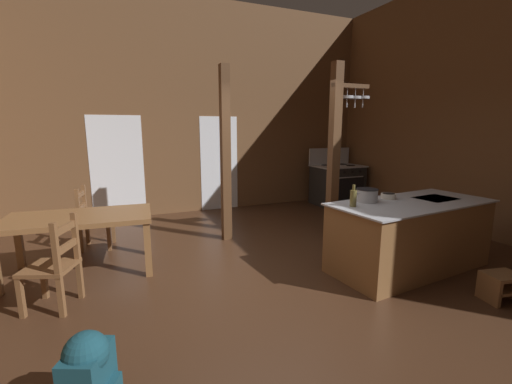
{
  "coord_description": "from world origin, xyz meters",
  "views": [
    {
      "loc": [
        -1.79,
        -3.5,
        1.81
      ],
      "look_at": [
        -0.06,
        0.58,
        0.96
      ],
      "focal_mm": 23.67,
      "sensor_mm": 36.0,
      "label": 1
    }
  ],
  "objects_px": {
    "stove_range": "(337,184)",
    "ladderback_chair_by_post": "(55,266)",
    "ladderback_chair_near_window": "(93,219)",
    "stockpot_on_counter": "(367,195)",
    "kitchen_island": "(409,235)",
    "bottle_tall_on_counter": "(353,198)",
    "dining_table": "(79,223)",
    "backpack": "(89,375)",
    "step_stool": "(502,285)",
    "mixing_bowl_on_counter": "(388,196)"
  },
  "relations": [
    {
      "from": "stockpot_on_counter",
      "to": "dining_table",
      "type": "bearing_deg",
      "value": 159.08
    },
    {
      "from": "stove_range",
      "to": "ladderback_chair_by_post",
      "type": "distance_m",
      "value": 6.2
    },
    {
      "from": "step_stool",
      "to": "dining_table",
      "type": "distance_m",
      "value": 4.88
    },
    {
      "from": "stove_range",
      "to": "mixing_bowl_on_counter",
      "type": "xyz_separation_m",
      "value": [
        -1.57,
        -3.22,
        0.44
      ]
    },
    {
      "from": "ladderback_chair_by_post",
      "to": "bottle_tall_on_counter",
      "type": "xyz_separation_m",
      "value": [
        3.21,
        -0.57,
        0.54
      ]
    },
    {
      "from": "kitchen_island",
      "to": "bottle_tall_on_counter",
      "type": "bearing_deg",
      "value": 174.4
    },
    {
      "from": "step_stool",
      "to": "mixing_bowl_on_counter",
      "type": "distance_m",
      "value": 1.55
    },
    {
      "from": "stove_range",
      "to": "bottle_tall_on_counter",
      "type": "relative_size",
      "value": 5.02
    },
    {
      "from": "dining_table",
      "to": "ladderback_chair_near_window",
      "type": "distance_m",
      "value": 0.95
    },
    {
      "from": "ladderback_chair_near_window",
      "to": "stockpot_on_counter",
      "type": "distance_m",
      "value": 3.98
    },
    {
      "from": "backpack",
      "to": "dining_table",
      "type": "bearing_deg",
      "value": 94.71
    },
    {
      "from": "stockpot_on_counter",
      "to": "bottle_tall_on_counter",
      "type": "distance_m",
      "value": 0.36
    },
    {
      "from": "kitchen_island",
      "to": "bottle_tall_on_counter",
      "type": "distance_m",
      "value": 1.03
    },
    {
      "from": "step_stool",
      "to": "dining_table",
      "type": "relative_size",
      "value": 0.23
    },
    {
      "from": "kitchen_island",
      "to": "bottle_tall_on_counter",
      "type": "height_order",
      "value": "bottle_tall_on_counter"
    },
    {
      "from": "stove_range",
      "to": "mixing_bowl_on_counter",
      "type": "height_order",
      "value": "stove_range"
    },
    {
      "from": "step_stool",
      "to": "stockpot_on_counter",
      "type": "bearing_deg",
      "value": 121.19
    },
    {
      "from": "step_stool",
      "to": "dining_table",
      "type": "height_order",
      "value": "dining_table"
    },
    {
      "from": "kitchen_island",
      "to": "backpack",
      "type": "height_order",
      "value": "kitchen_island"
    },
    {
      "from": "dining_table",
      "to": "ladderback_chair_by_post",
      "type": "relative_size",
      "value": 1.86
    },
    {
      "from": "ladderback_chair_near_window",
      "to": "ladderback_chair_by_post",
      "type": "bearing_deg",
      "value": -98.55
    },
    {
      "from": "ladderback_chair_near_window",
      "to": "bottle_tall_on_counter",
      "type": "relative_size",
      "value": 3.61
    },
    {
      "from": "ladderback_chair_near_window",
      "to": "ladderback_chair_by_post",
      "type": "distance_m",
      "value": 1.81
    },
    {
      "from": "bottle_tall_on_counter",
      "to": "kitchen_island",
      "type": "bearing_deg",
      "value": -5.6
    },
    {
      "from": "ladderback_chair_by_post",
      "to": "bottle_tall_on_counter",
      "type": "bearing_deg",
      "value": -10.05
    },
    {
      "from": "dining_table",
      "to": "ladderback_chair_near_window",
      "type": "height_order",
      "value": "ladderback_chair_near_window"
    },
    {
      "from": "kitchen_island",
      "to": "backpack",
      "type": "relative_size",
      "value": 3.76
    },
    {
      "from": "dining_table",
      "to": "bottle_tall_on_counter",
      "type": "height_order",
      "value": "bottle_tall_on_counter"
    },
    {
      "from": "kitchen_island",
      "to": "ladderback_chair_near_window",
      "type": "bearing_deg",
      "value": 147.3
    },
    {
      "from": "mixing_bowl_on_counter",
      "to": "kitchen_island",
      "type": "bearing_deg",
      "value": -63.6
    },
    {
      "from": "stove_range",
      "to": "ladderback_chair_near_window",
      "type": "distance_m",
      "value": 5.35
    },
    {
      "from": "stove_range",
      "to": "step_stool",
      "type": "height_order",
      "value": "stove_range"
    },
    {
      "from": "dining_table",
      "to": "stockpot_on_counter",
      "type": "bearing_deg",
      "value": -20.92
    },
    {
      "from": "stockpot_on_counter",
      "to": "mixing_bowl_on_counter",
      "type": "distance_m",
      "value": 0.4
    },
    {
      "from": "ladderback_chair_by_post",
      "to": "stockpot_on_counter",
      "type": "bearing_deg",
      "value": -6.82
    },
    {
      "from": "kitchen_island",
      "to": "stove_range",
      "type": "height_order",
      "value": "stove_range"
    },
    {
      "from": "kitchen_island",
      "to": "backpack",
      "type": "bearing_deg",
      "value": -165.2
    },
    {
      "from": "step_stool",
      "to": "ladderback_chair_near_window",
      "type": "height_order",
      "value": "ladderback_chair_near_window"
    },
    {
      "from": "backpack",
      "to": "bottle_tall_on_counter",
      "type": "bearing_deg",
      "value": 20.55
    },
    {
      "from": "ladderback_chair_by_post",
      "to": "mixing_bowl_on_counter",
      "type": "height_order",
      "value": "mixing_bowl_on_counter"
    },
    {
      "from": "dining_table",
      "to": "mixing_bowl_on_counter",
      "type": "distance_m",
      "value": 3.98
    },
    {
      "from": "dining_table",
      "to": "step_stool",
      "type": "bearing_deg",
      "value": -31.69
    },
    {
      "from": "stockpot_on_counter",
      "to": "bottle_tall_on_counter",
      "type": "xyz_separation_m",
      "value": [
        -0.33,
        -0.15,
        0.02
      ]
    },
    {
      "from": "dining_table",
      "to": "backpack",
      "type": "bearing_deg",
      "value": -85.29
    },
    {
      "from": "bottle_tall_on_counter",
      "to": "backpack",
      "type": "bearing_deg",
      "value": -159.45
    },
    {
      "from": "ladderback_chair_near_window",
      "to": "stockpot_on_counter",
      "type": "xyz_separation_m",
      "value": [
        3.27,
        -2.21,
        0.52
      ]
    },
    {
      "from": "bottle_tall_on_counter",
      "to": "ladderback_chair_by_post",
      "type": "bearing_deg",
      "value": 169.95
    },
    {
      "from": "ladderback_chair_near_window",
      "to": "mixing_bowl_on_counter",
      "type": "relative_size",
      "value": 4.91
    },
    {
      "from": "mixing_bowl_on_counter",
      "to": "bottle_tall_on_counter",
      "type": "relative_size",
      "value": 0.74
    },
    {
      "from": "stove_range",
      "to": "dining_table",
      "type": "distance_m",
      "value": 5.69
    }
  ]
}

